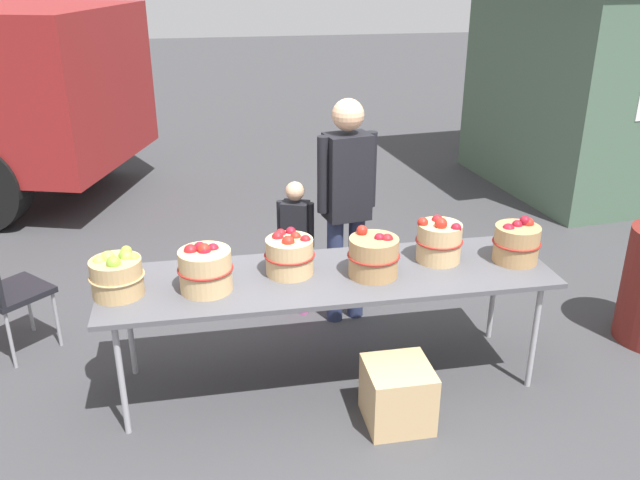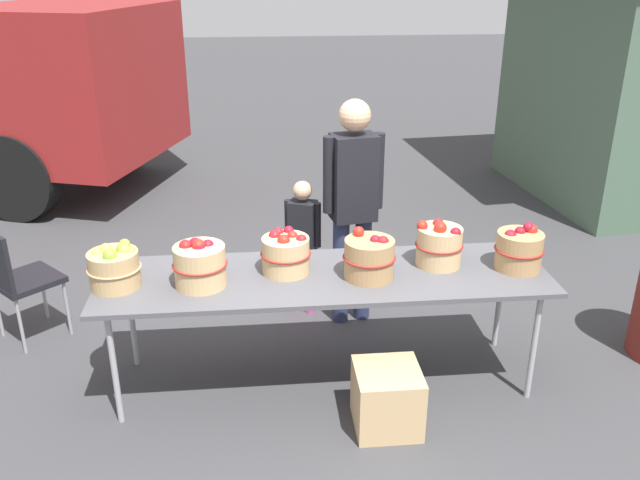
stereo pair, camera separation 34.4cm
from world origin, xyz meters
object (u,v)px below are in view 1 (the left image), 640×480
Objects in this scene: apple_basket_red_4 at (516,242)px; produce_crate at (398,394)px; apple_basket_red_1 at (290,255)px; vendor_adult at (347,195)px; apple_basket_green_0 at (117,275)px; apple_basket_red_3 at (439,241)px; market_table at (329,280)px; apple_basket_red_2 at (374,256)px; apple_basket_red_0 at (205,268)px; folding_chair at (2,287)px; child_customer at (296,238)px.

produce_crate is at bearing -152.05° from apple_basket_red_4.
apple_basket_red_1 is 0.19× the size of vendor_adult.
apple_basket_green_0 is 0.99m from apple_basket_red_1.
market_table is at bearing -173.83° from apple_basket_red_3.
apple_basket_red_2 is 0.85× the size of produce_crate.
market_table is at bearing 4.89° from apple_basket_red_0.
apple_basket_red_1 is at bearing 176.46° from apple_basket_red_4.
vendor_adult reaches higher than apple_basket_red_1.
apple_basket_green_0 is at bearing -174.02° from folding_chair.
apple_basket_green_0 reaches higher than produce_crate.
child_customer is (0.16, 0.85, -0.26)m from apple_basket_red_1.
apple_basket_red_1 reaches higher than folding_chair.
apple_basket_red_0 is 1.21m from child_customer.
apple_basket_red_1 is at bearing 44.19° from vendor_adult.
vendor_adult is (1.50, 0.80, 0.10)m from apple_basket_green_0.
vendor_adult is at bearing 39.45° from apple_basket_red_0.
apple_basket_red_3 is at bearing 168.33° from apple_basket_red_4.
child_customer is (-0.34, 0.14, -0.36)m from vendor_adult.
apple_basket_red_4 is at bearing -3.54° from apple_basket_red_1.
folding_chair is (-2.77, 0.62, -0.37)m from apple_basket_red_3.
apple_basket_red_4 is 0.35× the size of folding_chair.
produce_crate is (1.53, -0.45, -0.69)m from apple_basket_green_0.
child_customer reaches higher than produce_crate.
folding_chair is at bearing 160.85° from apple_basket_red_1.
vendor_adult is 4.45× the size of produce_crate.
apple_basket_red_2 is 0.93m from apple_basket_red_4.
vendor_adult is (0.51, 0.70, 0.10)m from apple_basket_red_1.
folding_chair is at bearing 167.29° from apple_basket_red_3.
apple_basket_red_0 reaches higher than apple_basket_red_1.
child_customer is (-0.78, 0.84, -0.27)m from apple_basket_red_3.
child_customer is at bearing 108.64° from apple_basket_red_2.
apple_basket_red_2 is at bearing 96.62° from produce_crate.
vendor_adult is at bearing 28.07° from apple_basket_green_0.
market_table is 0.78m from produce_crate.
apple_basket_red_3 is at bearing 16.05° from apple_basket_red_2.
apple_basket_red_4 is (2.40, 0.01, 0.00)m from apple_basket_green_0.
apple_basket_red_0 is at bearing 157.91° from produce_crate.
apple_basket_red_2 is 1.05m from child_customer.
market_table is 2.18m from folding_chair.
folding_chair is (-3.24, 0.72, -0.37)m from apple_basket_red_4.
folding_chair is (-1.33, 0.76, -0.38)m from apple_basket_red_0.
folding_chair is at bearing 161.17° from market_table.
apple_basket_green_0 is at bearing 61.79° from child_customer.
apple_basket_red_1 is 1.97m from folding_chair.
apple_basket_red_1 is 0.94m from apple_basket_red_3.
folding_chair is (-2.33, -0.07, -0.46)m from vendor_adult.
apple_basket_red_4 is at bearing 1.26° from apple_basket_red_0.
vendor_adult reaches higher than folding_chair.
apple_basket_red_3 is at bearing 54.31° from produce_crate.
market_table is 3.14× the size of folding_chair.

